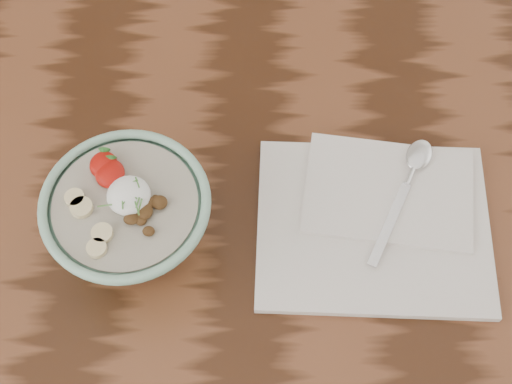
% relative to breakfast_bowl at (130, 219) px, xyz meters
% --- Properties ---
extents(table, '(1.60, 0.90, 0.75)m').
position_rel_breakfast_bowl_xyz_m(table, '(0.13, 0.03, -0.16)').
color(table, '#361B0D').
rests_on(table, ground).
extents(breakfast_bowl, '(0.19, 0.19, 0.13)m').
position_rel_breakfast_bowl_xyz_m(breakfast_bowl, '(0.00, 0.00, 0.00)').
color(breakfast_bowl, '#88B79F').
rests_on(breakfast_bowl, table).
extents(napkin, '(0.30, 0.25, 0.02)m').
position_rel_breakfast_bowl_xyz_m(napkin, '(0.30, 0.03, -0.06)').
color(napkin, silver).
rests_on(napkin, table).
extents(spoon, '(0.10, 0.18, 0.01)m').
position_rel_breakfast_bowl_xyz_m(spoon, '(0.34, 0.09, -0.04)').
color(spoon, silver).
rests_on(spoon, napkin).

